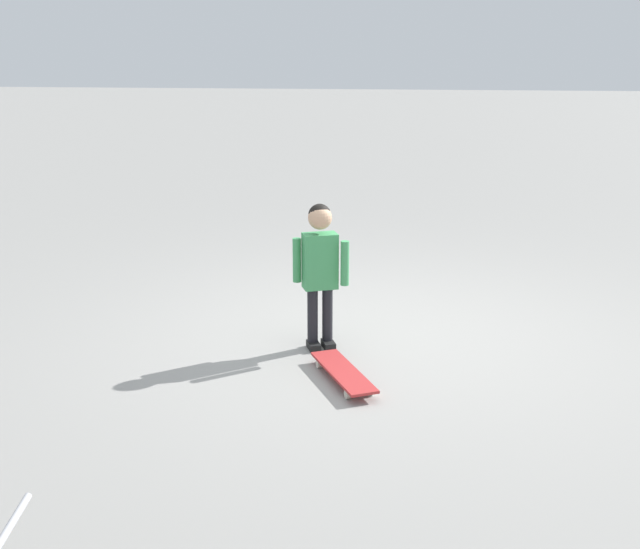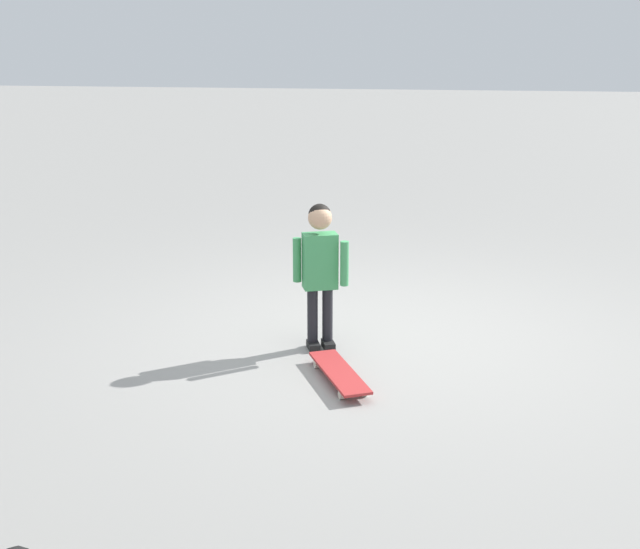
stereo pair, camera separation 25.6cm
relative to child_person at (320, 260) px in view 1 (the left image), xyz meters
The scene contains 3 objects.
ground_plane 0.83m from the child_person, 126.74° to the left, with size 50.00×50.00×0.00m, color gray.
child_person is the anchor object (origin of this frame).
skateboard 0.88m from the child_person, 19.01° to the left, with size 0.78×0.50×0.07m.
Camera 1 is at (6.21, 0.14, 2.28)m, focal length 48.74 mm.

